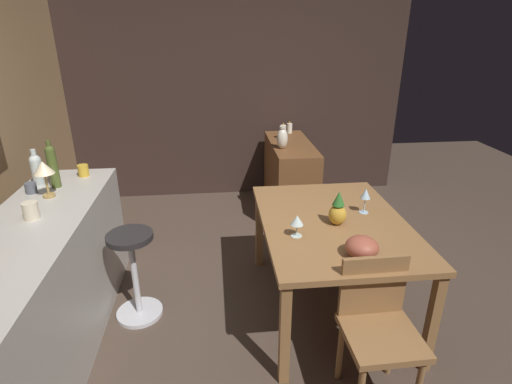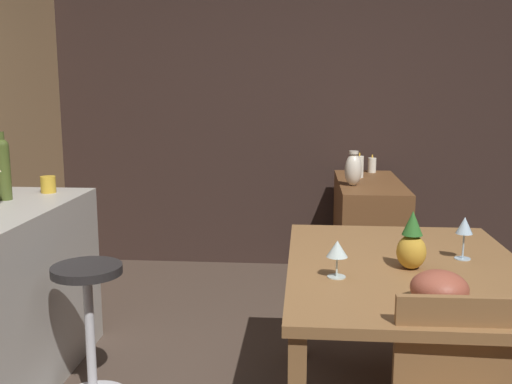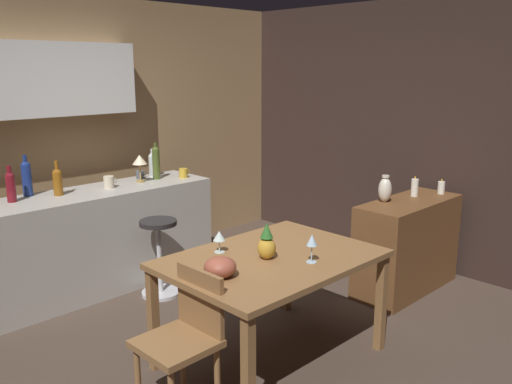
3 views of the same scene
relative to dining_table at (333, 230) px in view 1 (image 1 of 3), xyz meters
name	(u,v)px [view 1 (image 1 of 3)]	position (x,y,z in m)	size (l,w,h in m)	color
ground_plane	(275,322)	(-0.13, 0.42, -0.66)	(9.00, 9.00, 0.00)	#47382D
wall_side_right	(220,89)	(2.42, 0.72, 0.64)	(0.10, 4.40, 2.60)	#33231E
dining_table	(333,230)	(0.00, 0.00, 0.00)	(1.38, 1.00, 0.74)	olive
kitchen_counter	(41,292)	(-0.22, 1.93, -0.21)	(2.10, 0.60, 0.90)	#B2ADA3
sideboard_cabinet	(290,178)	(1.71, -0.02, -0.25)	(1.10, 0.44, 0.82)	brown
chair_near_window	(378,325)	(-0.76, -0.05, -0.19)	(0.41, 0.41, 0.84)	olive
bar_stool	(135,273)	(0.07, 1.41, -0.30)	(0.34, 0.34, 0.68)	#262323
wine_glass_left	(297,221)	(-0.19, 0.30, 0.19)	(0.08, 0.08, 0.15)	silver
wine_glass_right	(366,195)	(0.10, -0.25, 0.22)	(0.07, 0.07, 0.19)	silver
pineapple_centerpiece	(338,210)	(-0.05, -0.01, 0.18)	(0.12, 0.12, 0.24)	gold
fruit_bowl	(362,247)	(-0.47, -0.03, 0.14)	(0.20, 0.20, 0.12)	#9E4C38
wine_bottle_olive	(52,165)	(0.45, 1.97, 0.41)	(0.07, 0.07, 0.35)	#475623
wine_bottle_clear	(37,168)	(0.50, 2.11, 0.37)	(0.08, 0.08, 0.27)	silver
cup_mustard	(83,170)	(0.67, 1.84, 0.28)	(0.12, 0.08, 0.09)	gold
cup_slate	(31,188)	(0.35, 2.11, 0.27)	(0.11, 0.08, 0.08)	#515660
cup_cream	(31,210)	(-0.08, 1.94, 0.29)	(0.13, 0.09, 0.11)	beige
counter_lamp	(44,170)	(0.26, 1.96, 0.43)	(0.14, 0.14, 0.26)	#A58447
pillar_candle_tall	(289,128)	(2.15, -0.08, 0.21)	(0.06, 0.06, 0.14)	white
pillar_candle_short	(283,132)	(1.89, 0.04, 0.24)	(0.06, 0.06, 0.18)	white
vase_ceramic_ivory	(282,138)	(1.52, 0.11, 0.27)	(0.11, 0.11, 0.23)	beige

